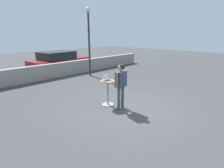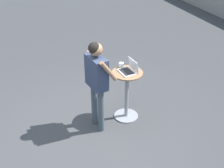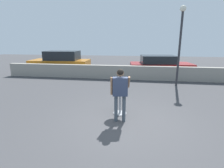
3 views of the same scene
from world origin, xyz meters
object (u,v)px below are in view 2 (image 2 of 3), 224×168
(coffee_mug, at_px, (121,65))
(standing_person, at_px, (97,75))
(laptop, at_px, (129,69))
(cafe_table, at_px, (127,92))

(coffee_mug, height_order, standing_person, standing_person)
(laptop, xyz_separation_m, standing_person, (0.07, -0.64, 0.06))
(cafe_table, relative_size, coffee_mug, 7.97)
(laptop, bearing_deg, cafe_table, -83.91)
(cafe_table, bearing_deg, standing_person, -84.07)
(laptop, bearing_deg, coffee_mug, -166.05)
(coffee_mug, relative_size, standing_person, 0.07)
(coffee_mug, xyz_separation_m, standing_person, (0.28, -0.59, 0.06))
(cafe_table, height_order, coffee_mug, coffee_mug)
(cafe_table, distance_m, coffee_mug, 0.51)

